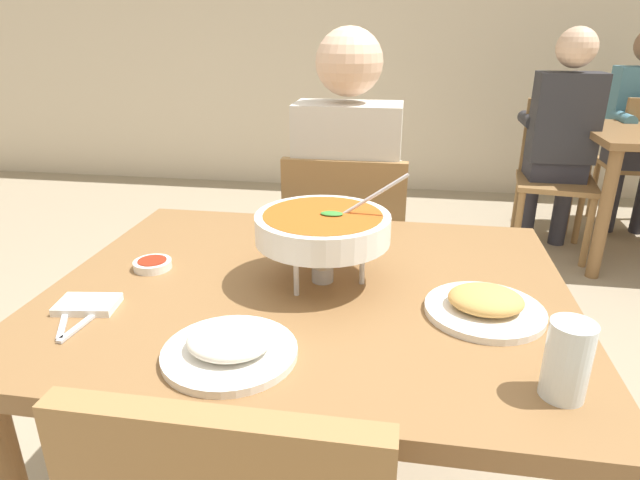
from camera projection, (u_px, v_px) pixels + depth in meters
cafe_rear_partition at (389, 0)px, 4.17m from camera, size 10.00×0.10×3.00m
dining_table_main at (310, 329)px, 1.26m from camera, size 1.15×0.92×0.76m
chair_diner_main at (346, 257)px, 1.99m from camera, size 0.44×0.44×0.90m
diner_main at (348, 193)px, 1.94m from camera, size 0.40×0.45×1.31m
curry_bowl at (323, 228)px, 1.19m from camera, size 0.33×0.30×0.26m
rice_plate at (229, 346)px, 0.94m from camera, size 0.24×0.24×0.06m
appetizer_plate at (485, 305)px, 1.08m from camera, size 0.24×0.24×0.06m
sauce_dish at (153, 264)px, 1.29m from camera, size 0.09×0.09×0.02m
napkin_folded at (88, 305)px, 1.11m from camera, size 0.13×0.10×0.02m
fork_utensil at (65, 317)px, 1.07m from camera, size 0.09×0.16×0.01m
spoon_utensil at (88, 320)px, 1.06m from camera, size 0.03×0.17×0.01m
drink_glass at (567, 364)px, 0.83m from camera, size 0.07×0.07×0.13m
chair_bg_left at (556, 167)px, 3.26m from camera, size 0.50×0.50×0.90m
patron_bg_left at (561, 129)px, 3.14m from camera, size 0.40×0.45×1.31m
patron_bg_middle at (640, 119)px, 3.48m from camera, size 0.40×0.45×1.31m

